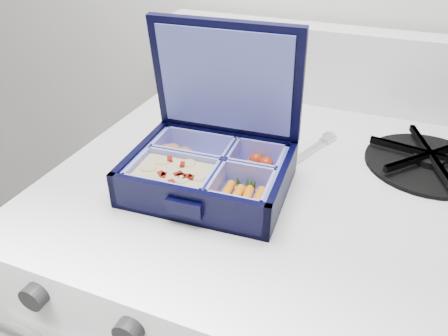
% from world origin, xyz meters
% --- Properties ---
extents(bento_box, '(0.23, 0.18, 0.05)m').
position_xyz_m(bento_box, '(0.29, 1.58, 0.97)').
color(bento_box, black).
rests_on(bento_box, stove).
extents(burner_grate, '(0.22, 0.22, 0.03)m').
position_xyz_m(burner_grate, '(0.58, 1.76, 0.96)').
color(burner_grate, black).
rests_on(burner_grate, stove).
extents(burner_grate_rear, '(0.19, 0.19, 0.02)m').
position_xyz_m(burner_grate_rear, '(0.22, 1.77, 0.95)').
color(burner_grate_rear, black).
rests_on(burner_grate_rear, stove).
extents(fork, '(0.08, 0.17, 0.01)m').
position_xyz_m(fork, '(0.39, 1.71, 0.95)').
color(fork, silver).
rests_on(fork, stove).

